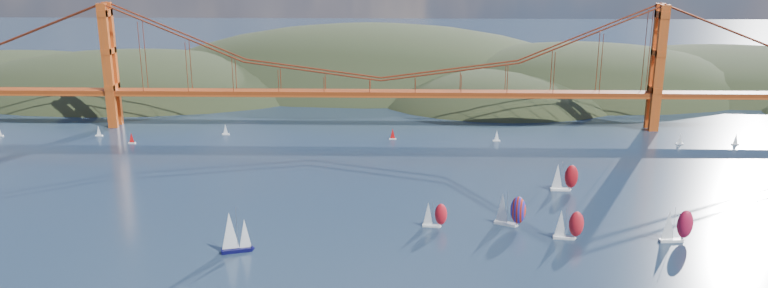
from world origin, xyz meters
TOP-DOWN VIEW (x-y plane):
  - headlands at (44.95, 278.29)m, footprint 725.00×225.00m
  - bridge at (-1.75, 180.00)m, footprint 552.00×12.00m
  - sloop_navy at (-36.60, 45.00)m, footprint 8.84×6.20m
  - racer_0 at (19.02, 64.34)m, footprint 7.50×3.48m
  - racer_1 at (56.98, 56.22)m, footprint 8.60×4.05m
  - racer_2 at (87.25, 55.10)m, footprint 9.43×4.10m
  - racer_3 at (64.34, 97.75)m, footprint 9.03×3.72m
  - racer_rwb at (41.64, 66.07)m, footprint 9.71×7.10m
  - distant_boat_1 at (-120.87, 162.40)m, footprint 3.00×2.00m
  - distant_boat_2 at (-102.77, 151.42)m, footprint 3.00×2.00m
  - distant_boat_3 at (-66.94, 165.89)m, footprint 3.00×2.00m
  - distant_boat_4 at (124.21, 155.81)m, footprint 3.00×2.00m
  - distant_boat_5 at (146.89, 155.66)m, footprint 3.00×2.00m
  - distant_boat_8 at (49.01, 158.46)m, footprint 3.00×2.00m
  - distant_boat_9 at (5.37, 160.33)m, footprint 3.00×2.00m

SIDE VIEW (x-z plane):
  - headlands at x=44.95m, z-range -60.46..35.54m
  - distant_boat_1 at x=-120.87m, z-range 0.06..4.76m
  - distant_boat_2 at x=-102.77m, z-range 0.06..4.76m
  - distant_boat_3 at x=-66.94m, z-range 0.06..4.76m
  - distant_boat_4 at x=124.21m, z-range 0.06..4.76m
  - distant_boat_5 at x=146.89m, z-range 0.06..4.76m
  - distant_boat_8 at x=49.01m, z-range 0.06..4.76m
  - distant_boat_9 at x=5.37m, z-range 0.06..4.76m
  - racer_0 at x=19.02m, z-range -0.23..8.25m
  - racer_1 at x=56.98m, z-range -0.27..9.44m
  - racer_3 at x=64.34m, z-range -0.28..10.07m
  - racer_2 at x=87.25m, z-range -0.29..10.41m
  - racer_rwb at x=41.64m, z-range -0.30..10.62m
  - sloop_navy at x=-36.60m, z-range -0.76..12.29m
  - bridge at x=-1.75m, z-range 4.73..59.73m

